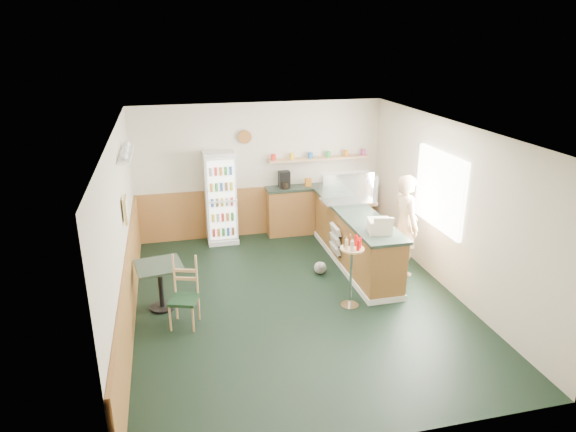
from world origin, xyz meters
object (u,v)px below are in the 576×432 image
object	(u,v)px
shopkeeper	(405,225)
cafe_chair	(183,289)
cash_register	(379,226)
condiment_stand	(352,262)
cafe_table	(160,278)
drinks_fridge	(221,198)
display_case	(348,189)

from	to	relation	value
shopkeeper	cafe_chair	xyz separation A→B (m)	(-3.78, -0.80, -0.34)
cash_register	shopkeeper	bearing A→B (deg)	47.33
shopkeeper	cafe_chair	size ratio (longest dim) A/B	1.71
condiment_stand	cafe_table	distance (m)	2.88
drinks_fridge	display_case	size ratio (longest dim) A/B	1.87
drinks_fridge	cafe_chair	world-z (taller)	drinks_fridge
display_case	cafe_table	xyz separation A→B (m)	(-3.40, -1.26, -0.77)
drinks_fridge	display_case	bearing A→B (deg)	-28.84
cafe_table	cafe_chair	bearing A→B (deg)	-56.92
display_case	cash_register	bearing A→B (deg)	-90.00
cash_register	cafe_chair	world-z (taller)	cash_register
display_case	cafe_table	world-z (taller)	display_case
drinks_fridge	display_case	xyz separation A→B (m)	(2.19, -1.21, 0.38)
condiment_stand	shopkeeper	bearing A→B (deg)	35.13
drinks_fridge	shopkeeper	xyz separation A→B (m)	(2.89, -2.16, -0.02)
display_case	cash_register	size ratio (longest dim) A/B	2.65
cash_register	cafe_chair	xyz separation A→B (m)	(-3.08, -0.30, -0.57)
cash_register	cafe_chair	distance (m)	3.15
display_case	cafe_chair	distance (m)	3.62
shopkeeper	cafe_table	world-z (taller)	shopkeeper
shopkeeper	cafe_chair	distance (m)	3.88
display_case	condiment_stand	size ratio (longest dim) A/B	0.86
cafe_table	condiment_stand	bearing A→B (deg)	-12.08
condiment_stand	cash_register	bearing A→B (deg)	34.67
cash_register	shopkeeper	size ratio (longest dim) A/B	0.21
display_case	shopkeeper	bearing A→B (deg)	-53.61
display_case	shopkeeper	size ratio (longest dim) A/B	0.55
cafe_chair	cafe_table	bearing A→B (deg)	140.90
condiment_stand	cafe_chair	xyz separation A→B (m)	(-2.49, 0.12, -0.21)
cash_register	cafe_table	size ratio (longest dim) A/B	0.48
condiment_stand	cafe_table	size ratio (longest dim) A/B	1.48
shopkeeper	condiment_stand	world-z (taller)	shopkeeper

